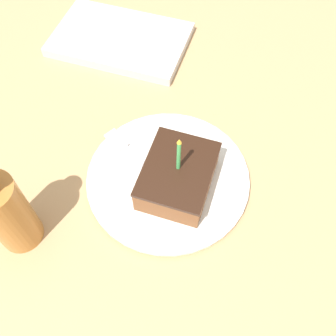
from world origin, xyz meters
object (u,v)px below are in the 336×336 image
at_px(fork, 138,161).
at_px(marble_board, 120,39).
at_px(cake_slice, 178,176).
at_px(plate, 168,178).
at_px(bottle, 6,212).

bearing_deg(fork, marble_board, -62.69).
bearing_deg(cake_slice, plate, -26.71).
height_order(plate, fork, fork).
bearing_deg(marble_board, plate, 124.50).
xyz_separation_m(plate, bottle, (0.19, 0.16, 0.07)).
height_order(bottle, marble_board, bottle).
height_order(fork, bottle, bottle).
bearing_deg(cake_slice, fork, -15.58).
height_order(cake_slice, marble_board, cake_slice).
height_order(cake_slice, fork, cake_slice).
xyz_separation_m(cake_slice, bottle, (0.21, 0.15, 0.04)).
bearing_deg(bottle, marble_board, -87.83).
distance_m(cake_slice, fork, 0.08).
bearing_deg(plate, fork, -11.37).
bearing_deg(marble_board, cake_slice, 126.09).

